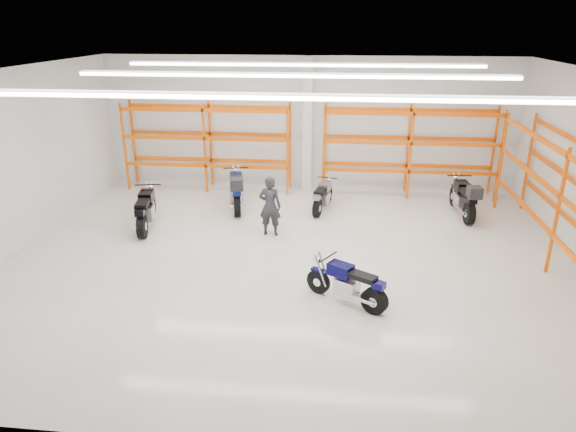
# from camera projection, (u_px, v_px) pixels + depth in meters

# --- Properties ---
(ground) EXTENTS (14.00, 14.00, 0.00)m
(ground) POSITION_uv_depth(u_px,v_px,m) (290.00, 260.00, 12.72)
(ground) COLOR beige
(ground) RESTS_ON ground
(room_shell) EXTENTS (14.02, 12.02, 4.51)m
(room_shell) POSITION_uv_depth(u_px,v_px,m) (290.00, 128.00, 11.57)
(room_shell) COLOR silver
(room_shell) RESTS_ON ground
(motorcycle_main) EXTENTS (1.71, 1.13, 0.95)m
(motorcycle_main) POSITION_uv_depth(u_px,v_px,m) (349.00, 285.00, 10.59)
(motorcycle_main) COLOR black
(motorcycle_main) RESTS_ON ground
(motorcycle_back_a) EXTENTS (0.78, 2.27, 1.12)m
(motorcycle_back_a) POSITION_uv_depth(u_px,v_px,m) (146.00, 211.00, 14.48)
(motorcycle_back_a) COLOR black
(motorcycle_back_a) RESTS_ON ground
(motorcycle_back_b) EXTENTS (0.96, 2.44, 1.26)m
(motorcycle_back_b) POSITION_uv_depth(u_px,v_px,m) (236.00, 191.00, 15.92)
(motorcycle_back_b) COLOR black
(motorcycle_back_b) RESTS_ON ground
(motorcycle_back_c) EXTENTS (0.75, 1.89, 0.94)m
(motorcycle_back_c) POSITION_uv_depth(u_px,v_px,m) (322.00, 197.00, 15.87)
(motorcycle_back_c) COLOR black
(motorcycle_back_c) RESTS_ON ground
(motorcycle_back_d) EXTENTS (0.74, 2.34, 1.20)m
(motorcycle_back_d) POSITION_uv_depth(u_px,v_px,m) (464.00, 199.00, 15.31)
(motorcycle_back_d) COLOR black
(motorcycle_back_d) RESTS_ON ground
(standing_man) EXTENTS (0.64, 0.45, 1.67)m
(standing_man) POSITION_uv_depth(u_px,v_px,m) (270.00, 206.00, 13.95)
(standing_man) COLOR black
(standing_man) RESTS_ON ground
(structural_column) EXTENTS (0.32, 0.32, 4.50)m
(structural_column) POSITION_uv_depth(u_px,v_px,m) (308.00, 125.00, 17.32)
(structural_column) COLOR white
(structural_column) RESTS_ON ground
(pallet_racking_back_left) EXTENTS (5.67, 0.87, 3.00)m
(pallet_racking_back_left) POSITION_uv_depth(u_px,v_px,m) (207.00, 139.00, 17.51)
(pallet_racking_back_left) COLOR #F13D04
(pallet_racking_back_left) RESTS_ON ground
(pallet_racking_back_right) EXTENTS (5.67, 0.87, 3.00)m
(pallet_racking_back_right) POSITION_uv_depth(u_px,v_px,m) (410.00, 143.00, 16.83)
(pallet_racking_back_right) COLOR #F13D04
(pallet_racking_back_right) RESTS_ON ground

